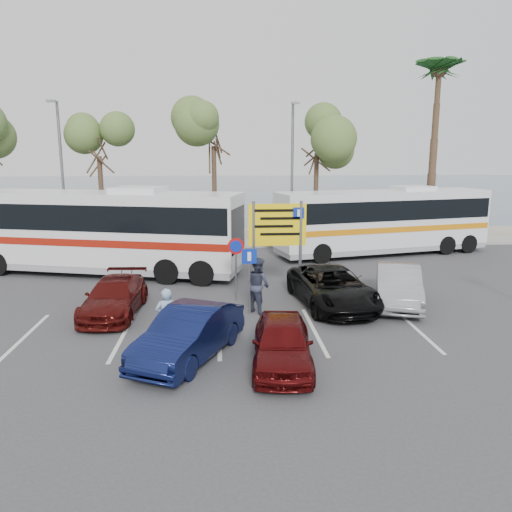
{
  "coord_description": "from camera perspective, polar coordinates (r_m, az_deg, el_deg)",
  "views": [
    {
      "loc": [
        -1.09,
        -15.41,
        5.37
      ],
      "look_at": [
        0.18,
        3.0,
        1.55
      ],
      "focal_mm": 35.0,
      "sensor_mm": 36.0,
      "label": 1
    }
  ],
  "objects": [
    {
      "name": "ground",
      "position": [
        16.36,
        0.1,
        -7.46
      ],
      "size": [
        120.0,
        120.0,
        0.0
      ],
      "primitive_type": "plane",
      "color": "#38383A",
      "rests_on": "ground"
    },
    {
      "name": "kerb_strip",
      "position": [
        29.9,
        -1.79,
        1.5
      ],
      "size": [
        44.0,
        2.4,
        0.15
      ],
      "primitive_type": "cube",
      "color": "gray",
      "rests_on": "ground"
    },
    {
      "name": "seawall",
      "position": [
        31.84,
        -1.93,
        2.54
      ],
      "size": [
        48.0,
        0.8,
        0.6
      ],
      "primitive_type": "cube",
      "color": "gray",
      "rests_on": "ground"
    },
    {
      "name": "sea",
      "position": [
        75.61,
        -3.14,
        7.63
      ],
      "size": [
        140.0,
        140.0,
        0.0
      ],
      "primitive_type": "plane",
      "color": "#405267",
      "rests_on": "ground"
    },
    {
      "name": "tree_left",
      "position": [
        30.22,
        -17.58,
        12.38
      ],
      "size": [
        3.2,
        3.2,
        7.2
      ],
      "color": "#382619",
      "rests_on": "kerb_strip"
    },
    {
      "name": "tree_mid",
      "position": [
        29.44,
        -4.89,
        14.17
      ],
      "size": [
        3.2,
        3.2,
        8.0
      ],
      "color": "#382619",
      "rests_on": "kerb_strip"
    },
    {
      "name": "tree_right",
      "position": [
        29.95,
        7.0,
        13.15
      ],
      "size": [
        3.2,
        3.2,
        7.4
      ],
      "color": "#382619",
      "rests_on": "kerb_strip"
    },
    {
      "name": "palm_tree",
      "position": [
        32.31,
        20.18,
        19.03
      ],
      "size": [
        4.8,
        4.8,
        11.2
      ],
      "color": "#382619",
      "rests_on": "kerb_strip"
    },
    {
      "name": "street_lamp_left",
      "position": [
        30.28,
        -21.36,
        9.46
      ],
      "size": [
        0.45,
        1.15,
        8.01
      ],
      "color": "slate",
      "rests_on": "kerb_strip"
    },
    {
      "name": "street_lamp_right",
      "position": [
        29.23,
        4.17,
        10.17
      ],
      "size": [
        0.45,
        1.15,
        8.01
      ],
      "color": "slate",
      "rests_on": "kerb_strip"
    },
    {
      "name": "direction_sign",
      "position": [
        18.95,
        2.45,
        2.77
      ],
      "size": [
        2.2,
        0.12,
        3.6
      ],
      "color": "slate",
      "rests_on": "ground"
    },
    {
      "name": "sign_no_stop",
      "position": [
        18.2,
        -2.31,
        -0.34
      ],
      "size": [
        0.6,
        0.08,
        2.35
      ],
      "color": "slate",
      "rests_on": "ground"
    },
    {
      "name": "sign_parking",
      "position": [
        16.69,
        -0.77,
        -1.81
      ],
      "size": [
        0.5,
        0.07,
        2.25
      ],
      "color": "slate",
      "rests_on": "ground"
    },
    {
      "name": "lane_markings",
      "position": [
        15.38,
        -3.92,
        -8.75
      ],
      "size": [
        12.02,
        4.2,
        0.01
      ],
      "primitive_type": null,
      "color": "silver",
      "rests_on": "ground"
    },
    {
      "name": "coach_bus_left",
      "position": [
        23.36,
        -17.3,
        2.44
      ],
      "size": [
        12.87,
        5.81,
        3.93
      ],
      "color": "silver",
      "rests_on": "ground"
    },
    {
      "name": "coach_bus_right",
      "position": [
        27.55,
        14.3,
        3.66
      ],
      "size": [
        11.91,
        5.14,
        3.63
      ],
      "color": "silver",
      "rests_on": "ground"
    },
    {
      "name": "car_blue",
      "position": [
        13.45,
        -7.66,
        -8.78
      ],
      "size": [
        3.08,
        4.39,
        1.37
      ],
      "primitive_type": "imported",
      "rotation": [
        0.0,
        0.0,
        -0.44
      ],
      "color": "#0E1541",
      "rests_on": "ground"
    },
    {
      "name": "car_maroon",
      "position": [
        17.54,
        -15.88,
        -4.52
      ],
      "size": [
        1.9,
        4.25,
        1.21
      ],
      "primitive_type": "imported",
      "rotation": [
        0.0,
        0.0,
        -0.05
      ],
      "color": "#4D0F0C",
      "rests_on": "ground"
    },
    {
      "name": "car_red",
      "position": [
        12.9,
        3.02,
        -9.85
      ],
      "size": [
        1.85,
        3.85,
        1.27
      ],
      "primitive_type": "imported",
      "rotation": [
        0.0,
        0.0,
        -0.1
      ],
      "color": "#4F0B0C",
      "rests_on": "ground"
    },
    {
      "name": "suv_black",
      "position": [
        17.97,
        8.72,
        -3.53
      ],
      "size": [
        2.86,
        5.2,
        1.38
      ],
      "primitive_type": "imported",
      "rotation": [
        0.0,
        0.0,
        0.12
      ],
      "color": "black",
      "rests_on": "ground"
    },
    {
      "name": "car_silver_b",
      "position": [
        18.64,
        15.95,
        -3.25
      ],
      "size": [
        2.66,
        4.54,
        1.41
      ],
      "primitive_type": "imported",
      "rotation": [
        0.0,
        0.0,
        -0.29
      ],
      "color": "#99999E",
      "rests_on": "ground"
    },
    {
      "name": "pedestrian_near",
      "position": [
        14.24,
        -10.16,
        -6.98
      ],
      "size": [
        0.68,
        0.51,
        1.71
      ],
      "primitive_type": "imported",
      "rotation": [
        0.0,
        0.0,
        3.32
      ],
      "color": "#81A0BD",
      "rests_on": "ground"
    },
    {
      "name": "pedestrian_far",
      "position": [
        17.04,
        0.21,
        -3.32
      ],
      "size": [
        1.14,
        1.18,
        1.91
      ],
      "primitive_type": "imported",
      "rotation": [
        0.0,
        0.0,
        2.24
      ],
      "color": "#2E3246",
      "rests_on": "ground"
    }
  ]
}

